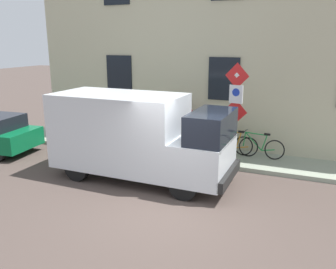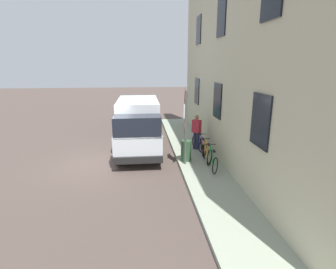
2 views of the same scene
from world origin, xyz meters
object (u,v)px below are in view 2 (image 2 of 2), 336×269
at_px(pedestrian, 196,131).
at_px(sign_post_stacked, 185,117).
at_px(bicycle_green, 212,160).
at_px(delivery_van, 138,125).
at_px(litter_bin, 186,151).
at_px(bicycle_purple, 202,147).
at_px(bicycle_blue, 198,142).
at_px(parked_hatchback, 141,113).
at_px(bicycle_orange, 207,153).

bearing_deg(pedestrian, sign_post_stacked, 22.43).
bearing_deg(bicycle_green, delivery_van, 46.86).
bearing_deg(litter_bin, bicycle_purple, 38.08).
relative_size(sign_post_stacked, litter_bin, 3.44).
distance_m(delivery_van, bicycle_blue, 3.08).
bearing_deg(bicycle_blue, pedestrian, 83.69).
bearing_deg(litter_bin, pedestrian, 63.35).
bearing_deg(parked_hatchback, bicycle_orange, -167.16).
height_order(sign_post_stacked, bicycle_purple, sign_post_stacked).
relative_size(bicycle_purple, pedestrian, 1.00).
bearing_deg(bicycle_blue, parked_hatchback, 14.52).
bearing_deg(bicycle_purple, bicycle_blue, 7.69).
xyz_separation_m(delivery_van, parked_hatchback, (0.16, 6.43, -0.60)).
distance_m(parked_hatchback, pedestrian, 7.41).
distance_m(parked_hatchback, litter_bin, 8.67).
distance_m(delivery_van, litter_bin, 2.98).
xyz_separation_m(sign_post_stacked, bicycle_purple, (1.03, 1.09, -1.62)).
bearing_deg(bicycle_purple, litter_bin, 135.64).
xyz_separation_m(bicycle_green, bicycle_purple, (0.00, 1.73, 0.00)).
bearing_deg(delivery_van, bicycle_purple, 65.86).
bearing_deg(litter_bin, bicycle_blue, 60.52).
height_order(bicycle_green, bicycle_blue, same).
xyz_separation_m(bicycle_purple, litter_bin, (-0.88, -0.69, 0.08)).
relative_size(sign_post_stacked, bicycle_purple, 1.81).
height_order(parked_hatchback, bicycle_orange, parked_hatchback).
xyz_separation_m(bicycle_orange, pedestrian, (-0.10, 1.73, 0.56)).
relative_size(bicycle_green, pedestrian, 1.00).
bearing_deg(bicycle_orange, bicycle_green, -177.53).
bearing_deg(sign_post_stacked, parked_hatchback, 101.16).
relative_size(delivery_van, bicycle_orange, 3.11).
distance_m(sign_post_stacked, pedestrian, 2.41).
height_order(bicycle_orange, bicycle_blue, same).
height_order(parked_hatchback, litter_bin, parked_hatchback).
height_order(sign_post_stacked, bicycle_green, sign_post_stacked).
bearing_deg(pedestrian, delivery_van, -51.71).
bearing_deg(bicycle_orange, sign_post_stacked, 104.97).
bearing_deg(delivery_van, bicycle_orange, 53.44).
distance_m(sign_post_stacked, bicycle_orange, 1.94).
height_order(bicycle_blue, pedestrian, pedestrian).
xyz_separation_m(delivery_van, bicycle_orange, (2.93, -2.20, -0.82)).
bearing_deg(litter_bin, delivery_van, 135.32).
bearing_deg(bicycle_green, bicycle_blue, 3.19).
bearing_deg(sign_post_stacked, pedestrian, 64.69).
relative_size(bicycle_purple, litter_bin, 1.90).
xyz_separation_m(delivery_van, pedestrian, (2.83, -0.47, -0.26)).
height_order(sign_post_stacked, bicycle_blue, sign_post_stacked).
height_order(bicycle_green, litter_bin, litter_bin).
height_order(bicycle_green, bicycle_orange, same).
bearing_deg(bicycle_purple, parked_hatchback, 27.23).
height_order(bicycle_orange, pedestrian, pedestrian).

